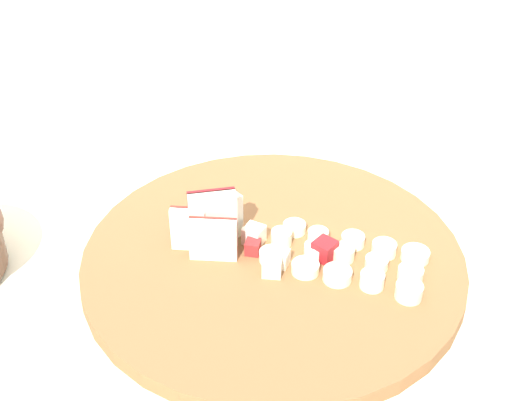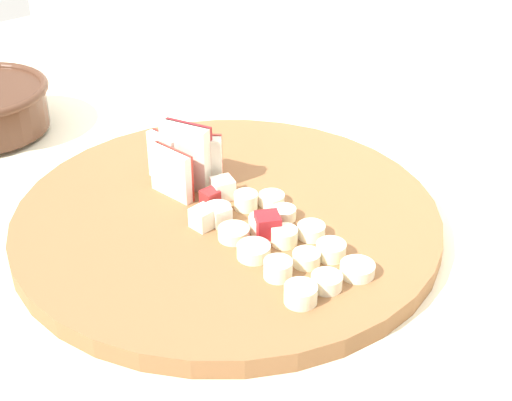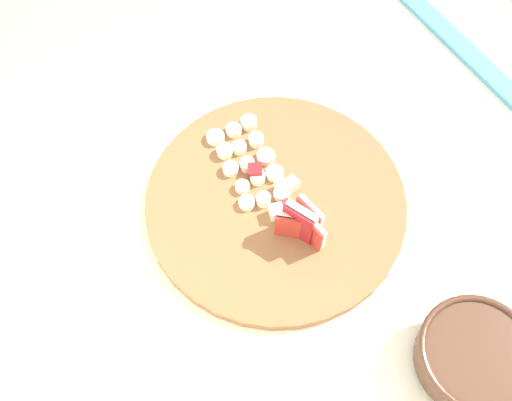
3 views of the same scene
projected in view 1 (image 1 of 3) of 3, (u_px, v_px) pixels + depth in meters
tile_backsplash at (256, 207)px, 1.24m from camera, size 2.40×0.04×1.39m
cutting_board at (273, 260)px, 0.75m from camera, size 0.40×0.40×0.02m
apple_wedge_fan at (212, 224)px, 0.74m from camera, size 0.07×0.06×0.07m
apple_dice_pile at (285, 250)px, 0.74m from camera, size 0.10×0.07×0.02m
banana_slice_rows at (348, 258)px, 0.73m from camera, size 0.17×0.10×0.02m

